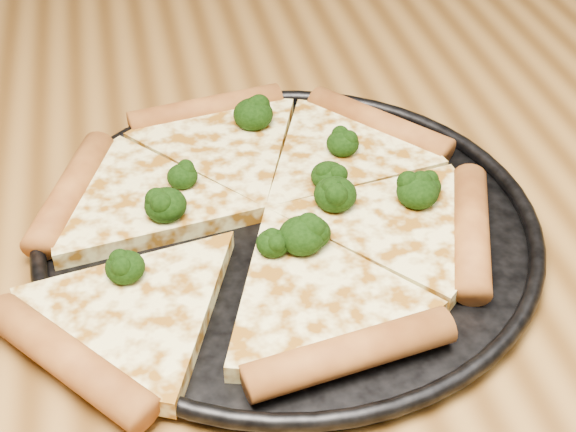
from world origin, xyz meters
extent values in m
cube|color=olive|center=(0.00, 0.00, 0.73)|extent=(1.20, 0.90, 0.04)
cube|color=brown|center=(0.54, 0.39, 0.35)|extent=(0.06, 0.06, 0.71)
cylinder|color=black|center=(0.03, 0.00, 0.75)|extent=(0.33, 0.33, 0.01)
torus|color=black|center=(0.03, 0.00, 0.76)|extent=(0.34, 0.34, 0.01)
cylinder|color=#B56A2D|center=(0.13, 0.10, 0.77)|extent=(0.10, 0.11, 0.02)
cylinder|color=#B56A2D|center=(0.00, 0.15, 0.77)|extent=(0.13, 0.04, 0.02)
cylinder|color=#B56A2D|center=(-0.11, 0.06, 0.77)|extent=(0.07, 0.13, 0.02)
cylinder|color=#B56A2D|center=(-0.11, -0.10, 0.77)|extent=(0.10, 0.11, 0.02)
cylinder|color=#B56A2D|center=(0.04, -0.13, 0.77)|extent=(0.13, 0.04, 0.02)
cylinder|color=#B56A2D|center=(0.15, -0.04, 0.77)|extent=(0.07, 0.13, 0.02)
ellipsoid|color=black|center=(-0.08, -0.04, 0.78)|extent=(0.02, 0.02, 0.02)
ellipsoid|color=black|center=(0.13, 0.00, 0.78)|extent=(0.02, 0.02, 0.02)
ellipsoid|color=black|center=(0.03, -0.03, 0.78)|extent=(0.03, 0.03, 0.02)
ellipsoid|color=black|center=(-0.03, 0.05, 0.77)|extent=(0.02, 0.02, 0.02)
ellipsoid|color=black|center=(0.04, -0.03, 0.78)|extent=(0.02, 0.02, 0.02)
ellipsoid|color=black|center=(0.12, 0.00, 0.78)|extent=(0.03, 0.03, 0.02)
ellipsoid|color=black|center=(0.03, 0.12, 0.78)|extent=(0.03, 0.03, 0.02)
ellipsoid|color=black|center=(0.07, 0.03, 0.78)|extent=(0.03, 0.03, 0.02)
ellipsoid|color=black|center=(0.07, 0.00, 0.78)|extent=(0.03, 0.03, 0.02)
ellipsoid|color=black|center=(0.09, 0.06, 0.78)|extent=(0.02, 0.02, 0.02)
ellipsoid|color=black|center=(0.01, -0.03, 0.77)|extent=(0.02, 0.02, 0.02)
ellipsoid|color=black|center=(-0.05, 0.02, 0.78)|extent=(0.03, 0.03, 0.02)
camera|label=1|loc=(-0.06, -0.43, 1.12)|focal=51.76mm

